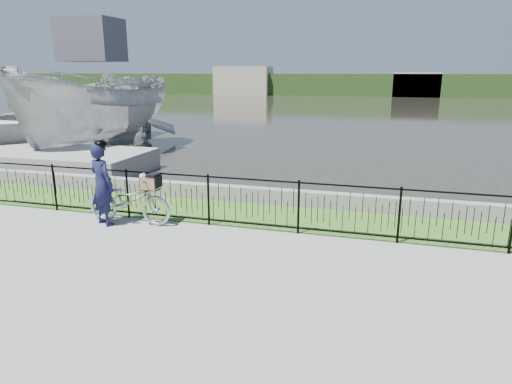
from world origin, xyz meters
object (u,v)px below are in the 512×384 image
(boat_near, at_px, (97,108))
(boat_far, at_px, (54,121))
(cyclist, at_px, (102,184))
(dock, at_px, (12,158))
(bicycle_rig, at_px, (129,200))

(boat_near, bearing_deg, boat_far, 158.36)
(cyclist, bearing_deg, boat_far, 133.54)
(dock, height_order, cyclist, cyclist)
(dock, relative_size, boat_near, 1.09)
(cyclist, bearing_deg, bicycle_rig, 27.15)
(dock, distance_m, boat_far, 4.78)
(dock, relative_size, boat_far, 0.84)
(cyclist, height_order, boat_far, boat_far)
(dock, relative_size, cyclist, 5.29)
(boat_near, bearing_deg, bicycle_rig, -51.82)
(bicycle_rig, xyz_separation_m, boat_far, (-8.93, 8.63, 0.63))
(bicycle_rig, height_order, boat_near, boat_near)
(dock, bearing_deg, boat_near, 65.64)
(bicycle_rig, distance_m, cyclist, 0.68)
(boat_near, xyz_separation_m, boat_far, (-3.12, 1.24, -0.70))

